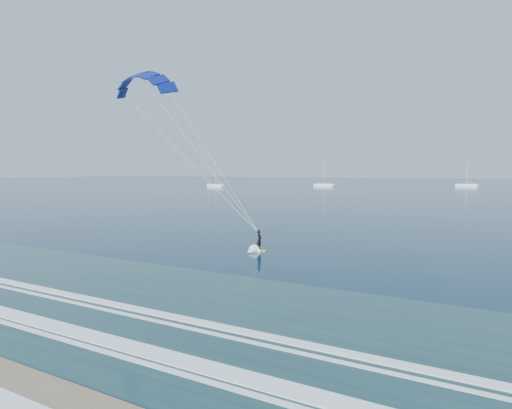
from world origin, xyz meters
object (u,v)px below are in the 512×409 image
(kitesurfer_rig, at_px, (194,148))
(sailboat_2, at_px, (466,185))
(sailboat_1, at_px, (324,185))
(sailboat_0, at_px, (216,185))

(kitesurfer_rig, xyz_separation_m, sailboat_2, (4.00, 201.09, -9.01))
(sailboat_1, height_order, sailboat_2, sailboat_1)
(kitesurfer_rig, height_order, sailboat_0, kitesurfer_rig)
(sailboat_0, xyz_separation_m, sailboat_1, (40.91, 31.79, 0.01))
(sailboat_0, bearing_deg, sailboat_1, 37.85)
(sailboat_1, distance_m, sailboat_2, 66.99)
(sailboat_1, bearing_deg, kitesurfer_rig, -71.95)
(sailboat_2, bearing_deg, kitesurfer_rig, -91.14)
(sailboat_2, bearing_deg, sailboat_1, -152.62)
(kitesurfer_rig, height_order, sailboat_2, kitesurfer_rig)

